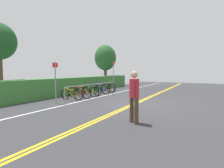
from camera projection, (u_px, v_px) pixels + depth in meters
name	position (u px, v px, depth m)	size (l,w,h in m)	color
ground_plane	(136.00, 103.00, 9.57)	(38.17, 12.44, 0.05)	#353538
centre_line_yellow_inner	(138.00, 103.00, 9.53)	(34.35, 0.10, 0.00)	gold
centre_line_yellow_outer	(135.00, 103.00, 9.60)	(34.35, 0.10, 0.00)	gold
bike_lane_stripe_white	(91.00, 99.00, 10.98)	(34.35, 0.12, 0.00)	white
bike_rack	(93.00, 87.00, 12.67)	(5.75, 0.05, 0.80)	#9EA0A5
bicycle_0	(72.00, 94.00, 10.64)	(0.46, 1.66, 0.69)	black
bicycle_1	(80.00, 92.00, 11.31)	(0.46, 1.84, 0.77)	black
bicycle_2	(87.00, 92.00, 11.94)	(0.46, 1.72, 0.70)	black
bicycle_3	(92.00, 91.00, 12.70)	(0.46, 1.70, 0.69)	black
bicycle_4	(100.00, 89.00, 13.40)	(0.46, 1.83, 0.79)	black
bicycle_5	(105.00, 89.00, 14.08)	(0.46, 1.77, 0.71)	black
bicycle_6	(107.00, 87.00, 14.81)	(0.46, 1.71, 0.75)	black
pedestrian	(134.00, 93.00, 5.81)	(0.32, 0.41, 1.71)	#4C3826
sign_post_near	(55.00, 78.00, 9.33)	(0.36, 0.06, 2.20)	gray
sign_post_far	(113.00, 73.00, 15.62)	(0.36, 0.06, 2.55)	gray
hedge_backdrop	(83.00, 84.00, 14.96)	(14.70, 1.12, 1.21)	#387533
tree_mid	(105.00, 58.00, 19.96)	(2.39, 2.39, 4.60)	brown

